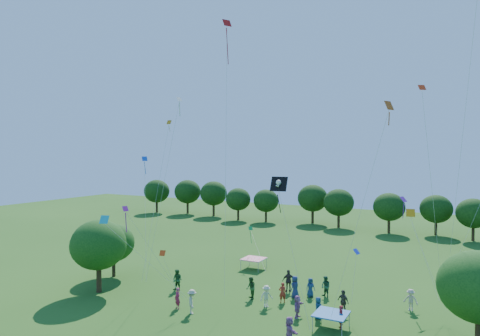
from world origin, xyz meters
name	(u,v)px	position (x,y,z in m)	size (l,w,h in m)	color
near_tree_west	(99,245)	(-13.55, 13.39, 4.14)	(4.79, 4.79, 6.31)	#422B19
near_tree_north	(113,243)	(-15.90, 17.54, 3.31)	(4.06, 4.06, 5.15)	#422B19
near_tree_east	(479,287)	(15.29, 16.57, 3.86)	(4.90, 4.90, 6.07)	#422B19
treeline	(352,203)	(-1.73, 55.43, 4.09)	(88.01, 8.77, 6.77)	#422B19
tent_red_stripe	(254,259)	(-4.99, 26.44, 1.04)	(2.20, 2.20, 1.10)	#EE1C40
tent_blue	(331,314)	(6.44, 15.22, 1.04)	(2.20, 2.20, 1.10)	#1858A0
crowd_person_0	(310,287)	(3.06, 20.86, 0.79)	(0.78, 0.42, 1.59)	navy
crowd_person_1	(282,292)	(1.50, 18.49, 0.81)	(0.61, 0.39, 1.63)	maroon
crowd_person_2	(326,287)	(4.21, 21.43, 0.87)	(0.86, 0.47, 1.75)	#235338
crowd_person_3	(411,300)	(10.87, 21.43, 0.83)	(1.09, 0.49, 1.66)	#C2AB9B
crowd_person_4	(289,281)	(0.94, 21.26, 0.95)	(1.12, 0.51, 1.91)	#372E2C
crowd_person_5	(298,307)	(3.69, 16.05, 0.82)	(1.52, 0.54, 1.63)	#A9629C
crowd_person_6	(318,308)	(5.08, 16.62, 0.79)	(0.78, 0.42, 1.58)	navy
crowd_person_7	(177,298)	(-5.15, 13.36, 0.82)	(0.61, 0.39, 1.63)	maroon
crowd_person_8	(177,280)	(-7.80, 16.95, 0.93)	(0.91, 0.49, 1.85)	#245428
crowd_person_9	(192,302)	(-3.58, 13.04, 0.92)	(1.20, 0.54, 1.83)	#B9B294
crowd_person_10	(343,302)	(6.43, 18.44, 0.89)	(1.05, 0.48, 1.79)	#463F38
crowd_person_11	(290,330)	(4.79, 11.68, 0.88)	(1.65, 0.59, 1.76)	#9F5C99
crowd_person_12	(295,287)	(1.97, 20.10, 0.90)	(0.89, 0.48, 1.81)	navy
crowd_person_13	(341,317)	(6.99, 15.60, 0.79)	(0.59, 0.38, 1.58)	maroon
crowd_person_14	(251,288)	(-1.10, 17.98, 0.92)	(0.91, 0.49, 1.84)	#265323
crowd_person_15	(266,296)	(0.78, 16.94, 0.86)	(1.12, 0.50, 1.71)	beige
pirate_kite	(279,186)	(4.10, 11.53, 9.98)	(2.79, 0.72, 9.28)	black
red_high_kite	(227,68)	(-3.34, 17.92, 19.15)	(2.62, 4.80, 22.17)	red
small_kite_0	(165,260)	(-4.15, 10.58, 4.54)	(0.45, 2.20, 3.99)	red
small_kite_1	(413,221)	(10.87, 22.37, 6.77)	(2.59, 2.09, 6.37)	orange
small_kite_3	(467,89)	(14.45, 16.07, 15.92)	(1.93, 6.19, 20.01)	#198C23
small_kite_4	(145,180)	(-13.69, 19.65, 9.45)	(5.89, 6.78, 10.44)	blue
small_kite_5	(137,229)	(-5.46, 9.16, 6.83)	(1.96, 4.32, 7.21)	#A11A95
small_kite_6	(171,146)	(-7.79, 16.15, 12.69)	(1.94, 2.71, 15.58)	silver
small_kite_7	(116,231)	(-7.11, 8.88, 6.63)	(4.42, 4.53, 6.44)	#0CA0BB
small_kite_8	(379,146)	(9.70, 13.85, 12.53)	(3.79, 0.68, 13.94)	#D3470C
small_kite_9	(429,155)	(12.28, 17.21, 11.96)	(1.52, 4.47, 15.10)	red
small_kite_10	(163,159)	(-10.32, 18.23, 11.51)	(1.42, 5.54, 13.92)	#C47611
small_kite_11	(253,236)	(-5.24, 26.68, 3.35)	(4.64, 5.92, 2.90)	green
small_kite_12	(356,257)	(7.35, 18.55, 4.40)	(0.48, 1.79, 3.63)	#1125B3
small_kite_13	(408,213)	(10.22, 24.61, 7.08)	(3.67, 5.24, 7.07)	#61199B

